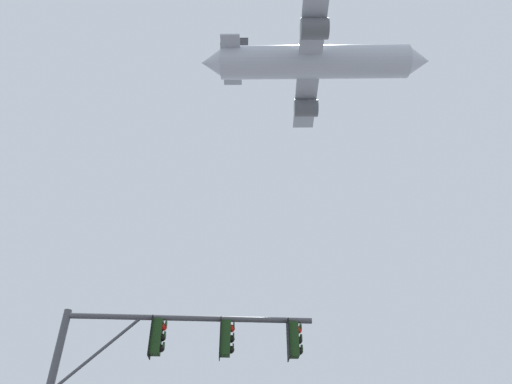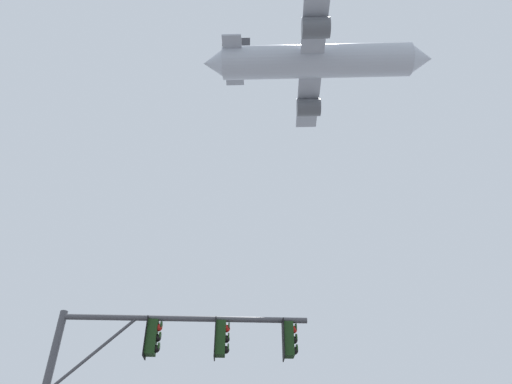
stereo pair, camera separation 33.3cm
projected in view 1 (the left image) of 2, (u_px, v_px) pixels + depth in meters
signal_pole_near at (162, 362)px, 11.80m from camera, size 6.64×0.52×5.93m
airplane at (314, 63)px, 49.44m from camera, size 24.33×18.80×6.64m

